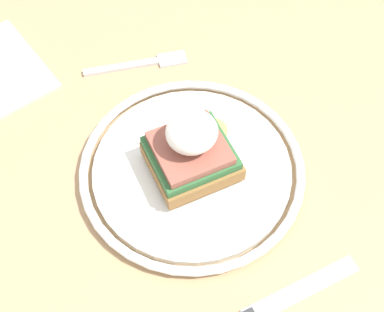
% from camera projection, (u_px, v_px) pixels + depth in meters
% --- Properties ---
extents(dining_table, '(1.03, 0.84, 0.76)m').
position_uv_depth(dining_table, '(186.00, 231.00, 0.69)').
color(dining_table, tan).
rests_on(dining_table, ground_plane).
extents(plate, '(0.25, 0.25, 0.02)m').
position_uv_depth(plate, '(192.00, 169.00, 0.60)').
color(plate, silver).
rests_on(plate, dining_table).
extents(sandwich, '(0.09, 0.10, 0.08)m').
position_uv_depth(sandwich, '(192.00, 149.00, 0.57)').
color(sandwich, olive).
rests_on(sandwich, plate).
extents(fork, '(0.04, 0.14, 0.00)m').
position_uv_depth(fork, '(141.00, 64.00, 0.69)').
color(fork, silver).
rests_on(fork, dining_table).
extents(napkin, '(0.17, 0.13, 0.01)m').
position_uv_depth(napkin, '(0.00, 70.00, 0.69)').
color(napkin, beige).
rests_on(napkin, dining_table).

